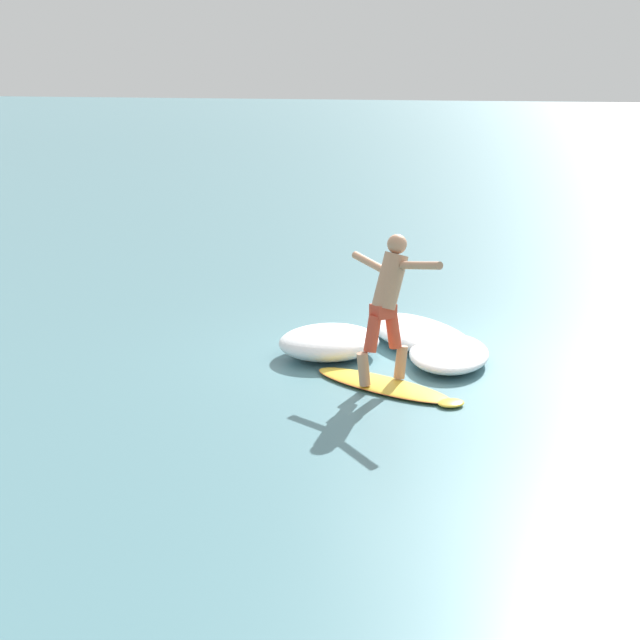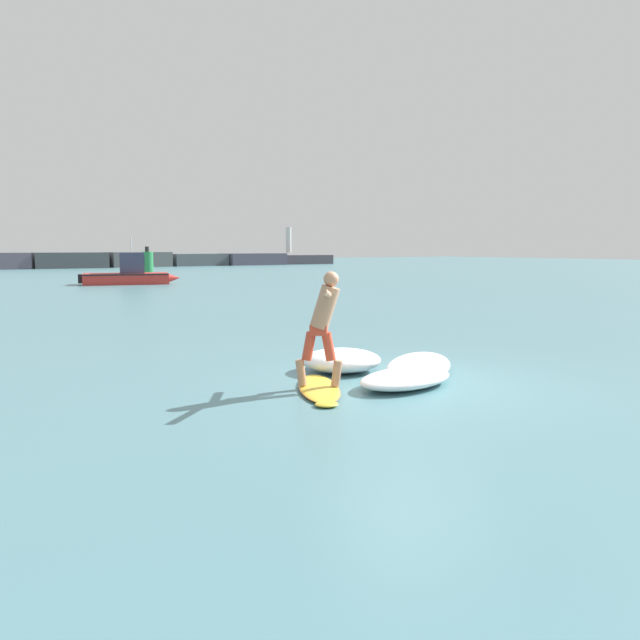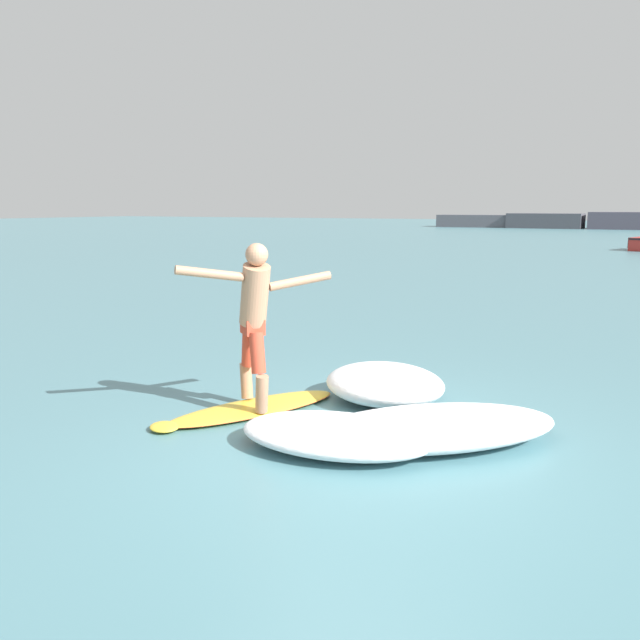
# 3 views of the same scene
# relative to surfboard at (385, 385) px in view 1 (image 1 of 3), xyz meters

# --- Properties ---
(ground_plane) EXTENTS (200.00, 200.00, 0.00)m
(ground_plane) POSITION_rel_surfboard_xyz_m (1.44, -0.41, -0.04)
(ground_plane) COLOR slate
(surfboard) EXTENTS (1.45, 2.12, 0.20)m
(surfboard) POSITION_rel_surfboard_xyz_m (0.00, 0.00, 0.00)
(surfboard) COLOR yellow
(surfboard) RESTS_ON ground
(surfer) EXTENTS (1.11, 1.31, 1.74)m
(surfer) POSITION_rel_surfboard_xyz_m (0.08, -0.02, 1.06)
(surfer) COLOR tan
(surfer) RESTS_ON surfboard
(wave_foam_at_tail) EXTENTS (1.91, 1.26, 0.27)m
(wave_foam_at_tail) POSITION_rel_surfboard_xyz_m (1.26, -0.53, 0.10)
(wave_foam_at_tail) COLOR white
(wave_foam_at_tail) RESTS_ON ground
(wave_foam_at_nose) EXTENTS (2.48, 2.30, 0.32)m
(wave_foam_at_nose) POSITION_rel_surfboard_xyz_m (2.02, 0.00, 0.12)
(wave_foam_at_nose) COLOR white
(wave_foam_at_nose) RESTS_ON ground
(wave_foam_beside) EXTENTS (1.76, 1.68, 0.40)m
(wave_foam_beside) POSITION_rel_surfboard_xyz_m (1.13, 1.01, 0.16)
(wave_foam_beside) COLOR white
(wave_foam_beside) RESTS_ON ground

